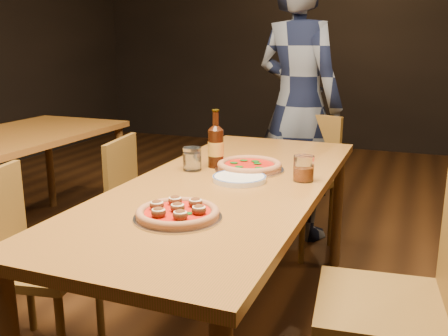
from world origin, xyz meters
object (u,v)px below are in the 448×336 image
(chair_main_e, at_px, (384,304))
(water_glass, at_px, (192,159))
(chair_end, at_px, (294,181))
(plate_stack, at_px, (239,178))
(chair_main_nw, at_px, (39,264))
(diner, at_px, (298,105))
(pizza_meatball, at_px, (178,212))
(chair_main_sw, at_px, (154,209))
(table_main, at_px, (228,197))
(beer_bottle, at_px, (216,147))
(pizza_margherita, at_px, (249,166))
(amber_glass, at_px, (304,168))

(chair_main_e, xyz_separation_m, water_glass, (-0.91, 0.44, 0.33))
(chair_end, relative_size, plate_stack, 3.92)
(chair_main_nw, relative_size, diner, 0.47)
(chair_main_e, xyz_separation_m, pizza_meatball, (-0.68, -0.17, 0.29))
(chair_main_sw, distance_m, chair_end, 0.97)
(table_main, xyz_separation_m, water_glass, (-0.22, 0.11, 0.13))
(chair_main_nw, bearing_deg, chair_main_sw, -16.97)
(beer_bottle, xyz_separation_m, water_glass, (-0.08, -0.10, -0.04))
(chair_main_sw, relative_size, plate_stack, 3.68)
(pizza_margherita, xyz_separation_m, diner, (-0.05, 1.19, 0.15))
(pizza_margherita, bearing_deg, water_glass, -158.40)
(water_glass, bearing_deg, chair_main_sw, 143.41)
(pizza_meatball, bearing_deg, amber_glass, 64.67)
(water_glass, distance_m, amber_glass, 0.52)
(chair_main_nw, bearing_deg, water_glass, -50.76)
(pizza_meatball, bearing_deg, water_glass, 110.56)
(water_glass, bearing_deg, amber_glass, 0.96)
(amber_glass, bearing_deg, table_main, -157.67)
(chair_end, bearing_deg, amber_glass, -55.93)
(pizza_meatball, height_order, plate_stack, pizza_meatball)
(pizza_margherita, xyz_separation_m, water_glass, (-0.25, -0.10, 0.03))
(plate_stack, xyz_separation_m, water_glass, (-0.27, 0.09, 0.04))
(chair_main_e, bearing_deg, chair_end, -162.12)
(table_main, bearing_deg, beer_bottle, 124.28)
(beer_bottle, bearing_deg, table_main, -55.72)
(chair_main_nw, bearing_deg, amber_glass, -71.37)
(pizza_meatball, height_order, diner, diner)
(pizza_meatball, relative_size, plate_stack, 1.31)
(pizza_margherita, relative_size, diner, 0.18)
(amber_glass, bearing_deg, plate_stack, -157.97)
(table_main, distance_m, chair_main_e, 0.79)
(chair_main_e, height_order, amber_glass, chair_main_e)
(plate_stack, xyz_separation_m, amber_glass, (0.26, 0.10, 0.04))
(beer_bottle, distance_m, diner, 1.20)
(chair_end, relative_size, water_glass, 8.44)
(diner, bearing_deg, amber_glass, 128.58)
(diner, bearing_deg, water_glass, 105.61)
(chair_end, relative_size, beer_bottle, 3.38)
(pizza_meatball, bearing_deg, chair_main_sw, 124.01)
(amber_glass, height_order, diner, diner)
(chair_main_sw, relative_size, water_glass, 7.92)
(table_main, relative_size, amber_glass, 18.12)
(chair_main_nw, relative_size, amber_glass, 7.82)
(table_main, xyz_separation_m, chair_main_nw, (-0.68, -0.43, -0.25))
(chair_main_nw, relative_size, water_glass, 7.99)
(chair_main_nw, bearing_deg, plate_stack, -68.97)
(chair_main_e, bearing_deg, water_glass, -122.17)
(pizza_meatball, bearing_deg, plate_stack, 85.82)
(table_main, bearing_deg, plate_stack, 24.05)
(amber_glass, bearing_deg, chair_main_e, -49.14)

